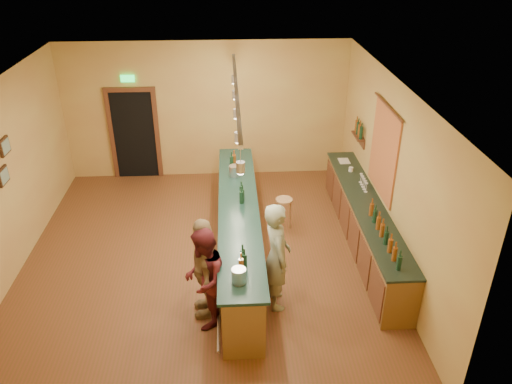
{
  "coord_description": "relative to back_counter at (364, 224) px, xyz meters",
  "views": [
    {
      "loc": [
        0.5,
        -7.56,
        5.38
      ],
      "look_at": [
        0.95,
        0.2,
        1.22
      ],
      "focal_mm": 35.0,
      "sensor_mm": 36.0,
      "label": 1
    }
  ],
  "objects": [
    {
      "name": "wall_left",
      "position": [
        -6.22,
        -0.18,
        1.11
      ],
      "size": [
        0.02,
        7.0,
        3.2
      ],
      "primitive_type": "cube",
      "color": "#B97F45",
      "rests_on": "floor"
    },
    {
      "name": "wall_right",
      "position": [
        0.28,
        -0.18,
        1.11
      ],
      "size": [
        0.02,
        7.0,
        3.2
      ],
      "primitive_type": "cube",
      "color": "#B97F45",
      "rests_on": "floor"
    },
    {
      "name": "wall_front",
      "position": [
        -2.97,
        -3.68,
        1.11
      ],
      "size": [
        6.5,
        0.02,
        3.2
      ],
      "primitive_type": "cube",
      "color": "#B97F45",
      "rests_on": "floor"
    },
    {
      "name": "customer_b",
      "position": [
        -2.89,
        -1.64,
        0.36
      ],
      "size": [
        0.49,
        1.02,
        1.69
      ],
      "primitive_type": "imported",
      "rotation": [
        0.0,
        0.0,
        -1.49
      ],
      "color": "#997A51",
      "rests_on": "floor"
    },
    {
      "name": "customer_a",
      "position": [
        -2.89,
        -1.87,
        0.33
      ],
      "size": [
        0.69,
        0.85,
        1.63
      ],
      "primitive_type": "imported",
      "rotation": [
        0.0,
        0.0,
        -1.67
      ],
      "color": "#59191E",
      "rests_on": "floor"
    },
    {
      "name": "bartender",
      "position": [
        -1.79,
        -1.5,
        0.42
      ],
      "size": [
        0.5,
        0.7,
        1.81
      ],
      "primitive_type": "imported",
      "rotation": [
        0.0,
        0.0,
        1.67
      ],
      "color": "gray",
      "rests_on": "floor"
    },
    {
      "name": "bar_stool",
      "position": [
        -1.43,
        0.68,
        0.05
      ],
      "size": [
        0.33,
        0.33,
        0.69
      ],
      "rotation": [
        0.0,
        0.0,
        -0.13
      ],
      "color": "#945E43",
      "rests_on": "floor"
    },
    {
      "name": "bottle_shelf",
      "position": [
        0.2,
        1.72,
        1.18
      ],
      "size": [
        0.17,
        0.55,
        0.54
      ],
      "color": "#552E19",
      "rests_on": "wall_right"
    },
    {
      "name": "ceiling",
      "position": [
        -2.97,
        -0.18,
        2.71
      ],
      "size": [
        6.5,
        7.0,
        0.02
      ],
      "primitive_type": "cube",
      "color": "silver",
      "rests_on": "wall_back"
    },
    {
      "name": "pendant_track",
      "position": [
        -2.34,
        -0.18,
        2.5
      ],
      "size": [
        0.11,
        4.6,
        0.5
      ],
      "color": "silver",
      "rests_on": "ceiling"
    },
    {
      "name": "doorway",
      "position": [
        -4.67,
        3.3,
        0.64
      ],
      "size": [
        1.15,
        0.09,
        2.48
      ],
      "color": "black",
      "rests_on": "wall_back"
    },
    {
      "name": "floor",
      "position": [
        -2.97,
        -0.18,
        -0.49
      ],
      "size": [
        7.0,
        7.0,
        0.0
      ],
      "primitive_type": "plane",
      "color": "brown",
      "rests_on": "ground"
    },
    {
      "name": "wall_back",
      "position": [
        -2.97,
        3.32,
        1.11
      ],
      "size": [
        6.5,
        0.02,
        3.2
      ],
      "primitive_type": "cube",
      "color": "#B97F45",
      "rests_on": "floor"
    },
    {
      "name": "back_counter",
      "position": [
        0.0,
        0.0,
        0.0
      ],
      "size": [
        0.6,
        4.55,
        1.27
      ],
      "color": "brown",
      "rests_on": "floor"
    },
    {
      "name": "tasting_bar",
      "position": [
        -2.34,
        -0.18,
        0.12
      ],
      "size": [
        0.73,
        5.1,
        1.38
      ],
      "color": "brown",
      "rests_on": "floor"
    },
    {
      "name": "tapestry",
      "position": [
        0.26,
        0.22,
        1.36
      ],
      "size": [
        0.03,
        1.4,
        1.6
      ],
      "primitive_type": "cube",
      "color": "#A92721",
      "rests_on": "wall_right"
    }
  ]
}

